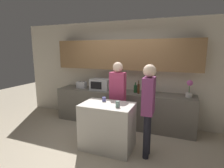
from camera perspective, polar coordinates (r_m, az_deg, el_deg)
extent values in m
plane|color=#BCAD93|center=(3.66, -4.17, -20.96)|extent=(14.00, 14.00, 0.00)
cube|color=beige|center=(4.78, 4.57, 3.81)|extent=(6.40, 0.08, 2.70)
cube|color=olive|center=(4.56, 3.93, 9.47)|extent=(3.74, 0.32, 0.75)
cube|color=#6B665B|center=(4.65, 3.15, -7.81)|extent=(3.60, 0.62, 0.89)
cube|color=beige|center=(3.56, -1.50, -13.59)|extent=(1.01, 0.65, 0.91)
cube|color=#B7BABC|center=(4.72, -3.67, -0.06)|extent=(0.52, 0.38, 0.30)
cube|color=black|center=(4.57, -5.25, -0.45)|extent=(0.31, 0.01, 0.19)
cube|color=silver|center=(5.01, -9.88, -0.27)|extent=(0.26, 0.16, 0.18)
cube|color=black|center=(5.02, -10.40, 0.80)|extent=(0.02, 0.11, 0.01)
cube|color=black|center=(4.97, -9.42, 0.73)|extent=(0.02, 0.11, 0.01)
cylinder|color=silver|center=(4.33, 23.80, -3.33)|extent=(0.14, 0.14, 0.10)
cylinder|color=#38662D|center=(4.30, 23.94, -1.52)|extent=(0.01, 0.01, 0.18)
sphere|color=#B25199|center=(4.27, 24.08, 0.32)|extent=(0.13, 0.13, 0.13)
cylinder|color=#194723|center=(4.44, 7.65, -1.59)|extent=(0.08, 0.08, 0.19)
cylinder|color=#194723|center=(4.42, 7.70, 0.05)|extent=(0.03, 0.03, 0.07)
cylinder|color=#472814|center=(4.34, 8.66, -1.58)|extent=(0.06, 0.06, 0.23)
cylinder|color=#472814|center=(4.31, 8.72, 0.53)|extent=(0.02, 0.02, 0.09)
cylinder|color=#472814|center=(4.40, 10.25, -1.73)|extent=(0.08, 0.08, 0.19)
cylinder|color=#472814|center=(4.37, 10.31, -0.01)|extent=(0.03, 0.03, 0.08)
cylinder|color=maroon|center=(4.30, 11.53, -1.83)|extent=(0.06, 0.06, 0.23)
cylinder|color=maroon|center=(4.27, 11.61, 0.25)|extent=(0.02, 0.02, 0.09)
cylinder|color=#472814|center=(4.40, 12.96, -1.68)|extent=(0.08, 0.08, 0.22)
cylinder|color=#472814|center=(4.37, 13.04, 0.25)|extent=(0.03, 0.03, 0.08)
cylinder|color=#5C5EA4|center=(3.58, -2.60, -4.95)|extent=(0.08, 0.08, 0.08)
cylinder|color=gray|center=(3.21, 1.87, -6.56)|extent=(0.08, 0.08, 0.11)
cylinder|color=black|center=(3.31, 11.12, -16.60)|extent=(0.11, 0.11, 0.83)
cylinder|color=black|center=(3.46, 11.60, -15.43)|extent=(0.11, 0.11, 0.83)
cube|color=#85396F|center=(3.13, 11.87, -3.80)|extent=(0.19, 0.34, 0.65)
sphere|color=beige|center=(3.05, 12.18, 4.21)|extent=(0.22, 0.22, 0.22)
cylinder|color=black|center=(4.05, 2.90, -11.22)|extent=(0.11, 0.11, 0.82)
cylinder|color=black|center=(4.10, 0.74, -10.92)|extent=(0.11, 0.11, 0.82)
cube|color=#BC3E66|center=(3.87, 1.88, -0.92)|extent=(0.34, 0.19, 0.65)
sphere|color=beige|center=(3.80, 1.92, 5.51)|extent=(0.22, 0.22, 0.22)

